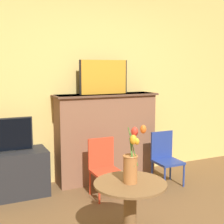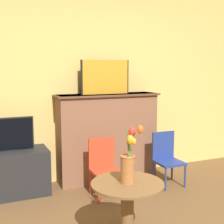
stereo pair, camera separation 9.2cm
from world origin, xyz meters
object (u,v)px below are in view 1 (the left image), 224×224
(chair_red, at_px, (104,165))
(vase_tulips, at_px, (131,162))
(tv_monitor, at_px, (3,136))
(painting, at_px, (104,77))
(chair_blue, at_px, (165,156))

(chair_red, distance_m, vase_tulips, 1.16)
(tv_monitor, bearing_deg, vase_tulips, -60.00)
(painting, height_order, chair_blue, painting)
(chair_red, xyz_separation_m, chair_blue, (0.90, 0.02, 0.00))
(chair_blue, bearing_deg, chair_red, -178.78)
(tv_monitor, xyz_separation_m, chair_red, (1.09, -0.44, -0.37))
(painting, bearing_deg, chair_red, -113.76)
(painting, xyz_separation_m, chair_blue, (0.67, -0.49, -1.04))
(chair_red, bearing_deg, painting, 66.24)
(chair_blue, relative_size, vase_tulips, 1.36)
(chair_blue, bearing_deg, painting, 143.83)
(chair_red, height_order, vase_tulips, vase_tulips)
(tv_monitor, height_order, chair_blue, tv_monitor)
(chair_red, distance_m, chair_blue, 0.90)
(tv_monitor, bearing_deg, painting, 3.06)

